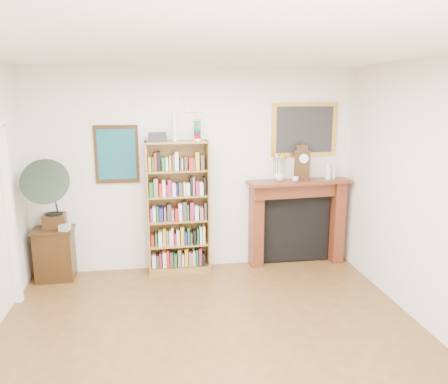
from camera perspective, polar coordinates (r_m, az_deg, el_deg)
The scene contains 14 objects.
room at distance 3.66m, azimuth -0.50°, elevation -3.67°, with size 4.51×5.01×2.81m.
teal_poster at distance 6.03m, azimuth -13.83°, elevation 4.80°, with size 0.58×0.04×0.78m.
small_picture at distance 5.98m, azimuth -3.91°, elevation 11.79°, with size 0.26×0.04×0.30m.
gilt_painting at distance 6.31m, azimuth 10.45°, elevation 8.02°, with size 0.95×0.04×0.75m.
bookshelf at distance 5.98m, azimuth -6.05°, elevation -1.10°, with size 0.85×0.34×2.11m.
side_cabinet at distance 6.29m, azimuth -21.21°, elevation -7.56°, with size 0.52×0.38×0.71m, color black.
fireplace at distance 6.41m, azimuth 9.50°, elevation -2.84°, with size 1.51×0.48×1.25m.
gramophone at distance 5.96m, azimuth -21.91°, elevation 0.21°, with size 0.65×0.78×0.95m.
cd_stack at distance 6.03m, azimuth -20.10°, elevation -4.38°, with size 0.12×0.12×0.08m, color #B6B6C3.
mantel_clock at distance 6.25m, azimuth 10.19°, elevation 3.76°, with size 0.24×0.19×0.49m.
flower_vase at distance 6.14m, azimuth 7.22°, elevation 2.19°, with size 0.15×0.15×0.16m, color silver.
teacup at distance 6.13m, azimuth 9.30°, elevation 1.69°, with size 0.09×0.09×0.07m, color silver.
bottle_left at distance 6.36m, azimuth 13.45°, elevation 2.68°, with size 0.07×0.07×0.24m, color silver.
bottle_right at distance 6.43m, azimuth 14.13°, elevation 2.57°, with size 0.06×0.06×0.20m, color silver.
Camera 1 is at (-0.49, -3.48, 2.41)m, focal length 35.00 mm.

